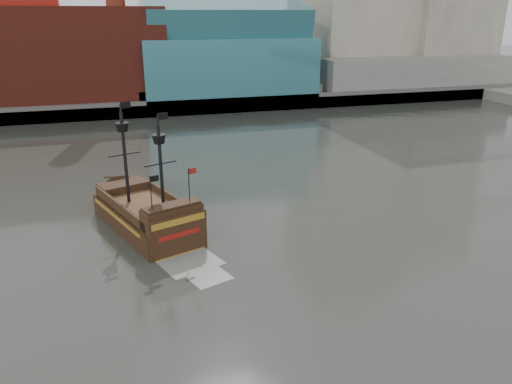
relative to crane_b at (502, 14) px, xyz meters
name	(u,v)px	position (x,y,z in m)	size (l,w,h in m)	color
ground	(351,338)	(-88.23, -92.00, -15.57)	(400.00, 400.00, 0.00)	#262924
promenade_far	(158,86)	(-88.23, 0.00, -14.57)	(220.00, 60.00, 2.00)	slate
seawall	(178,108)	(-88.23, -29.50, -14.27)	(220.00, 1.00, 2.60)	#4C4C49
crane_b	(502,14)	(0.00, 0.00, 0.00)	(19.10, 4.00, 26.25)	slate
pirate_ship	(147,218)	(-97.19, -74.71, -14.61)	(8.65, 14.75, 10.59)	black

